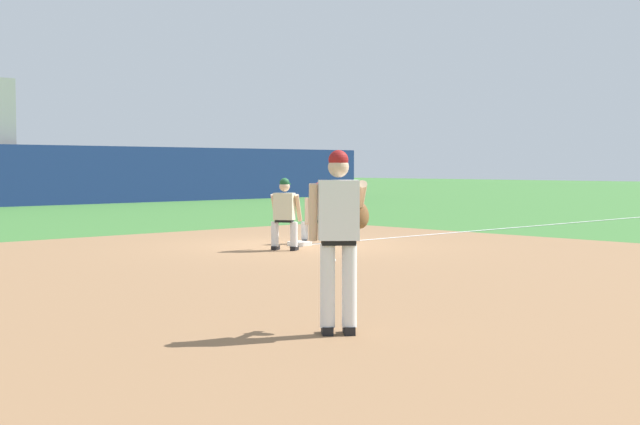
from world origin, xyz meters
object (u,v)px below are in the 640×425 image
(first_base_bag, at_px, (300,244))
(baseball, at_px, (334,260))
(baserunner, at_px, (285,211))
(pitcher, at_px, (340,230))
(first_baseman, at_px, (319,210))

(first_base_bag, relative_size, baseball, 5.14)
(baserunner, bearing_deg, pitcher, -127.75)
(first_base_bag, relative_size, baserunner, 0.26)
(first_base_bag, height_order, first_baseman, first_baseman)
(baseball, bearing_deg, baserunner, 69.47)
(baserunner, bearing_deg, first_base_bag, 31.50)
(first_baseman, bearing_deg, first_base_bag, -172.36)
(first_base_bag, height_order, baserunner, baserunner)
(first_base_bag, distance_m, baserunner, 1.32)
(first_base_bag, xyz_separation_m, pitcher, (-6.42, -7.66, 1.01))
(baseball, xyz_separation_m, first_baseman, (2.44, 2.94, 0.69))
(first_base_bag, height_order, pitcher, pitcher)
(baseball, height_order, first_baseman, first_baseman)
(baseball, distance_m, baserunner, 2.56)
(first_baseman, relative_size, baserunner, 0.92)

